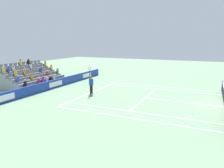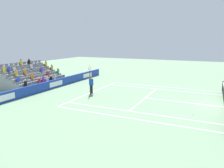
% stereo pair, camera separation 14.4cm
% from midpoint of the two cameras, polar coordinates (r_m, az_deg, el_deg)
% --- Properties ---
extents(ground_plane, '(80.00, 80.00, 0.00)m').
position_cam_midpoint_polar(ground_plane, '(19.17, 27.71, -5.37)').
color(ground_plane, gray).
extents(line_baseline, '(10.97, 0.10, 0.01)m').
position_cam_midpoint_polar(line_baseline, '(21.92, -4.98, -2.09)').
color(line_baseline, white).
rests_on(line_baseline, ground).
extents(line_service, '(8.23, 0.10, 0.01)m').
position_cam_midpoint_polar(line_service, '(19.83, 8.94, -3.63)').
color(line_service, white).
rests_on(line_service, ground).
extents(line_centre_service, '(0.10, 6.40, 0.01)m').
position_cam_midpoint_polar(line_centre_service, '(19.24, 18.15, -4.54)').
color(line_centre_service, white).
rests_on(line_centre_service, ground).
extents(line_singles_sideline_left, '(0.10, 11.89, 0.01)m').
position_cam_midpoint_polar(line_singles_sideline_left, '(15.93, 6.35, -7.32)').
color(line_singles_sideline_left, white).
rests_on(line_singles_sideline_left, ground).
extents(line_singles_sideline_right, '(0.10, 11.89, 0.01)m').
position_cam_midpoint_polar(line_singles_sideline_right, '(23.61, 12.80, -1.36)').
color(line_singles_sideline_right, white).
rests_on(line_singles_sideline_right, ground).
extents(line_doubles_sideline_left, '(0.10, 11.89, 0.01)m').
position_cam_midpoint_polar(line_doubles_sideline_left, '(14.71, 4.60, -8.90)').
color(line_doubles_sideline_left, white).
rests_on(line_doubles_sideline_left, ground).
extents(line_doubles_sideline_right, '(0.10, 11.89, 0.01)m').
position_cam_midpoint_polar(line_doubles_sideline_right, '(24.92, 13.48, -0.72)').
color(line_doubles_sideline_right, white).
rests_on(line_doubles_sideline_right, ground).
extents(line_centre_mark, '(0.10, 0.20, 0.01)m').
position_cam_midpoint_polar(line_centre_mark, '(21.87, -4.75, -2.11)').
color(line_centre_mark, white).
rests_on(line_centre_mark, ground).
extents(sponsor_barrier, '(19.69, 0.22, 0.92)m').
position_cam_midpoint_polar(sponsor_barrier, '(24.45, -14.52, 0.09)').
color(sponsor_barrier, '#193899').
rests_on(sponsor_barrier, ground).
extents(tennis_player, '(0.53, 0.36, 2.85)m').
position_cam_midpoint_polar(tennis_player, '(20.78, -5.31, -0.05)').
color(tennis_player, black).
rests_on(tennis_player, ground).
extents(stadium_stand, '(6.82, 4.75, 3.02)m').
position_cam_midpoint_polar(stadium_stand, '(26.76, -20.47, 1.49)').
color(stadium_stand, gray).
rests_on(stadium_stand, ground).
extents(loose_tennis_ball, '(0.07, 0.07, 0.07)m').
position_cam_midpoint_polar(loose_tennis_ball, '(16.31, 20.78, -7.46)').
color(loose_tennis_ball, '#D1E533').
rests_on(loose_tennis_ball, ground).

